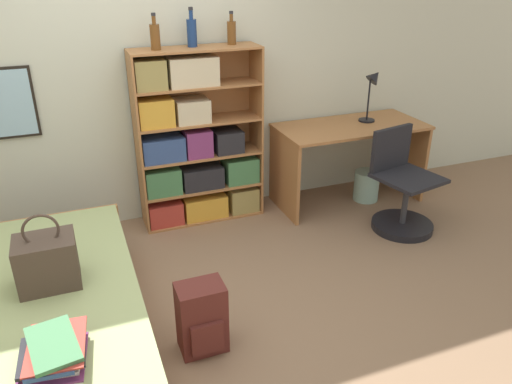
# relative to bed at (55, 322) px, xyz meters

# --- Properties ---
(ground_plane) EXTENTS (14.00, 14.00, 0.00)m
(ground_plane) POSITION_rel_bed_xyz_m (0.61, -0.02, -0.22)
(ground_plane) COLOR #84664C
(wall_back) EXTENTS (10.00, 0.09, 2.60)m
(wall_back) POSITION_rel_bed_xyz_m (0.61, 1.58, 1.08)
(wall_back) COLOR beige
(wall_back) RESTS_ON ground_plane
(bed) EXTENTS (1.01, 2.03, 0.44)m
(bed) POSITION_rel_bed_xyz_m (0.00, 0.00, 0.00)
(bed) COLOR #A36B3D
(bed) RESTS_ON ground_plane
(handbag) EXTENTS (0.33, 0.26, 0.45)m
(handbag) POSITION_rel_bed_xyz_m (0.02, 0.07, 0.37)
(handbag) COLOR #47382D
(handbag) RESTS_ON bed
(book_stack_on_bed) EXTENTS (0.33, 0.39, 0.12)m
(book_stack_on_bed) POSITION_rel_bed_xyz_m (0.03, -0.60, 0.28)
(book_stack_on_bed) COLOR silver
(book_stack_on_bed) RESTS_ON bed
(bookcase) EXTENTS (1.06, 0.32, 1.50)m
(bookcase) POSITION_rel_bed_xyz_m (1.22, 1.36, 0.46)
(bookcase) COLOR #A36B3D
(bookcase) RESTS_ON ground_plane
(bottle_green) EXTENTS (0.07, 0.07, 0.27)m
(bottle_green) POSITION_rel_bed_xyz_m (0.96, 1.35, 1.39)
(bottle_green) COLOR brown
(bottle_green) RESTS_ON bookcase
(bottle_brown) EXTENTS (0.08, 0.08, 0.30)m
(bottle_brown) POSITION_rel_bed_xyz_m (1.26, 1.40, 1.40)
(bottle_brown) COLOR navy
(bottle_brown) RESTS_ON bookcase
(bottle_clear) EXTENTS (0.07, 0.07, 0.26)m
(bottle_clear) POSITION_rel_bed_xyz_m (1.59, 1.40, 1.39)
(bottle_clear) COLOR brown
(bottle_clear) RESTS_ON bookcase
(desk) EXTENTS (1.37, 0.65, 0.76)m
(desk) POSITION_rel_bed_xyz_m (2.66, 1.20, 0.32)
(desk) COLOR #A36B3D
(desk) RESTS_ON ground_plane
(desk_lamp) EXTENTS (0.20, 0.15, 0.49)m
(desk_lamp) POSITION_rel_bed_xyz_m (2.89, 1.26, 0.87)
(desk_lamp) COLOR black
(desk_lamp) RESTS_ON desk
(desk_chair) EXTENTS (0.56, 0.56, 0.86)m
(desk_chair) POSITION_rel_bed_xyz_m (2.81, 0.56, 0.05)
(desk_chair) COLOR black
(desk_chair) RESTS_ON ground_plane
(backpack) EXTENTS (0.28, 0.23, 0.45)m
(backpack) POSITION_rel_bed_xyz_m (0.81, -0.28, 0.00)
(backpack) COLOR #56231E
(backpack) RESTS_ON ground_plane
(waste_bin) EXTENTS (0.24, 0.24, 0.29)m
(waste_bin) POSITION_rel_bed_xyz_m (2.85, 1.13, -0.07)
(waste_bin) COLOR #99C1B2
(waste_bin) RESTS_ON ground_plane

